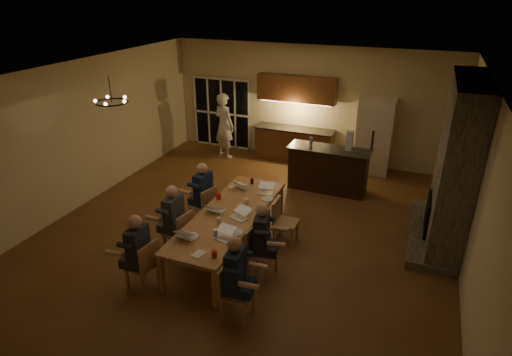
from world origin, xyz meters
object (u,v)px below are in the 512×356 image
object	(u,v)px
can_silver	(215,232)
person_left_far	(204,194)
chair_right_mid	(262,253)
laptop_c	(216,205)
redcup_near	(214,254)
bar_blender	(349,141)
laptop_a	(188,231)
redcup_far	(264,184)
standing_person	(224,126)
plate_near	(235,232)
mug_back	(231,189)
person_right_mid	(262,239)
dining_table	(230,231)
bar_bottle	(311,142)
chair_left_far	(203,206)
bar_island	(328,169)
chair_left_near	(141,264)
chair_right_near	(238,293)
person_left_near	(139,253)
can_cola	(252,181)
plate_left	(191,237)
person_left_mid	(174,220)
refrigerator	(374,136)
mug_mid	(246,201)
mug_front	(219,220)
redcup_mid	(219,196)
chandelier	(112,102)
chair_right_far	(286,222)
laptop_d	(239,213)
person_right_near	(236,277)
laptop_e	(244,182)
plate_far	(267,199)
laptop_f	(265,188)

from	to	relation	value
can_silver	person_left_far	bearing A→B (deg)	124.93
chair_right_mid	laptop_c	world-z (taller)	laptop_c
chair_right_mid	redcup_near	world-z (taller)	chair_right_mid
person_left_far	bar_blender	bearing A→B (deg)	144.27
laptop_a	redcup_far	xyz separation A→B (m)	(0.50, 2.32, -0.05)
standing_person	plate_near	size ratio (longest dim) A/B	7.16
mug_back	person_right_mid	bearing A→B (deg)	-48.67
dining_table	bar_bottle	xyz separation A→B (m)	(0.69, 3.18, 0.83)
laptop_c	redcup_near	size ratio (longest dim) A/B	2.67
chair_left_far	bar_bottle	size ratio (longest dim) A/B	3.71
bar_island	chair_left_near	size ratio (longest dim) A/B	2.19
mug_back	bar_bottle	world-z (taller)	bar_bottle
chair_right_near	standing_person	distance (m)	6.74
laptop_a	redcup_near	world-z (taller)	laptop_a
person_left_near	can_cola	xyz separation A→B (m)	(0.76, 2.99, 0.12)
person_right_mid	standing_person	world-z (taller)	standing_person
mug_back	plate_left	distance (m)	1.84
chair_left_near	bar_blender	size ratio (longest dim) A/B	1.90
chair_right_near	laptop_a	distance (m)	1.45
person_left_mid	laptop_a	world-z (taller)	person_left_mid
refrigerator	mug_back	xyz separation A→B (m)	(-2.34, -3.93, -0.20)
mug_mid	bar_blender	xyz separation A→B (m)	(1.44, 2.79, 0.51)
mug_front	person_left_mid	bearing A→B (deg)	-172.14
chair_left_far	mug_mid	xyz separation A→B (m)	(1.02, -0.09, 0.36)
person_left_near	redcup_mid	distance (m)	2.13
chair_right_mid	chandelier	xyz separation A→B (m)	(-2.94, 0.19, 2.31)
chair_left_far	chair_right_far	xyz separation A→B (m)	(1.80, 0.02, 0.00)
chandelier	laptop_d	bearing A→B (deg)	6.58
bar_island	person_left_mid	size ratio (longest dim) A/B	1.42
dining_table	bar_blender	world-z (taller)	bar_blender
person_right_near	refrigerator	bearing A→B (deg)	-14.81
mug_front	redcup_far	bearing A→B (deg)	82.42
bar_island	laptop_e	xyz separation A→B (m)	(-1.33, -2.08, 0.32)
bar_island	person_right_mid	distance (m)	3.75
plate_far	bar_island	bearing A→B (deg)	74.47
person_left_mid	redcup_far	xyz separation A→B (m)	(1.09, 1.82, 0.12)
refrigerator	mug_front	xyz separation A→B (m)	(-2.02, -5.16, -0.20)
refrigerator	bar_bottle	distance (m)	2.07
dining_table	redcup_far	world-z (taller)	redcup_far
redcup_mid	person_right_mid	bearing A→B (deg)	-37.13
person_right_near	can_silver	size ratio (longest dim) A/B	11.50
standing_person	laptop_c	distance (m)	4.69
redcup_mid	laptop_c	bearing A→B (deg)	-68.33
standing_person	mug_front	world-z (taller)	standing_person
laptop_f	plate_far	bearing A→B (deg)	-67.07
plate_far	bar_blender	xyz separation A→B (m)	(1.12, 2.49, 0.56)
person_left_mid	standing_person	size ratio (longest dim) A/B	0.73
mug_front	bar_island	bearing A→B (deg)	71.94
person_left_mid	bar_blender	world-z (taller)	bar_blender
bar_island	chair_left_far	bearing A→B (deg)	-126.14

